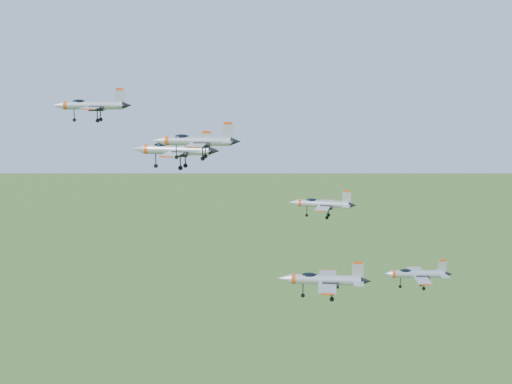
{
  "coord_description": "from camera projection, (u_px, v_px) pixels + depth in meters",
  "views": [
    {
      "loc": [
        11.7,
        -106.5,
        156.17
      ],
      "look_at": [
        3.22,
        -1.71,
        136.69
      ],
      "focal_mm": 50.0,
      "sensor_mm": 36.0,
      "label": 1
    }
  ],
  "objects": [
    {
      "name": "jet_left_high",
      "position": [
        174.0,
        150.0,
        106.43
      ],
      "size": [
        13.77,
        11.47,
        3.68
      ],
      "rotation": [
        0.0,
        0.0,
        -0.13
      ],
      "color": "#9EA5AA"
    },
    {
      "name": "jet_right_low",
      "position": [
        323.0,
        279.0,
        100.32
      ],
      "size": [
        13.18,
        10.85,
        3.53
      ],
      "rotation": [
        0.0,
        0.0,
        -0.03
      ],
      "color": "#9EA5AA"
    },
    {
      "name": "jet_right_high",
      "position": [
        195.0,
        141.0,
        89.93
      ],
      "size": [
        11.37,
        9.33,
        3.05
      ],
      "rotation": [
        0.0,
        0.0,
        -0.01
      ],
      "color": "#9EA5AA"
    },
    {
      "name": "jet_trail",
      "position": [
        416.0,
        274.0,
        111.74
      ],
      "size": [
        11.2,
        9.27,
        2.99
      ],
      "rotation": [
        0.0,
        0.0,
        0.07
      ],
      "color": "#9EA5AA"
    },
    {
      "name": "jet_lead",
      "position": [
        91.0,
        105.0,
        118.38
      ],
      "size": [
        13.35,
        11.05,
        3.57
      ],
      "rotation": [
        0.0,
        0.0,
        0.07
      ],
      "color": "#9EA5AA"
    },
    {
      "name": "jet_left_low",
      "position": [
        322.0,
        204.0,
        114.92
      ],
      "size": [
        11.08,
        9.26,
        2.97
      ],
      "rotation": [
        0.0,
        0.0,
        -0.15
      ],
      "color": "#9EA5AA"
    }
  ]
}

